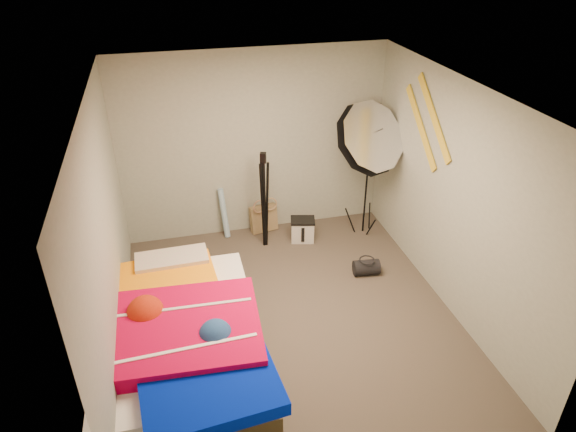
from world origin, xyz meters
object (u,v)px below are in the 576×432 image
object	(u,v)px
wrapping_roll	(224,213)
camera_case	(303,231)
tote_bag	(264,218)
bed	(180,338)
duffel_bag	(366,267)
camera_tripod	(264,194)
photo_umbrella	(367,139)

from	to	relation	value
wrapping_roll	camera_case	xyz separation A→B (m)	(1.00, -0.39, -0.20)
tote_bag	bed	bearing A→B (deg)	-130.86
tote_bag	camera_case	world-z (taller)	tote_bag
wrapping_roll	duffel_bag	bearing A→B (deg)	-40.52
duffel_bag	camera_case	bearing A→B (deg)	127.05
duffel_bag	camera_tripod	distance (m)	1.58
camera_case	photo_umbrella	bearing A→B (deg)	3.02
photo_umbrella	camera_tripod	distance (m)	1.47
photo_umbrella	camera_case	bearing A→B (deg)	169.32
wrapping_roll	duffel_bag	distance (m)	2.06
camera_case	photo_umbrella	world-z (taller)	photo_umbrella
bed	camera_tripod	distance (m)	2.31
camera_case	bed	distance (m)	2.58
bed	photo_umbrella	bearing A→B (deg)	34.55
tote_bag	camera_tripod	xyz separation A→B (m)	(-0.06, -0.38, 0.58)
camera_tripod	wrapping_roll	bearing A→B (deg)	142.32
wrapping_roll	camera_case	bearing A→B (deg)	-21.16
duffel_bag	photo_umbrella	size ratio (longest dim) A/B	0.16
wrapping_roll	bed	xyz separation A→B (m)	(-0.75, -2.27, -0.02)
bed	camera_tripod	size ratio (longest dim) A/B	1.83
camera_tripod	camera_case	bearing A→B (deg)	-1.38
photo_umbrella	duffel_bag	bearing A→B (deg)	-105.34
bed	camera_tripod	world-z (taller)	camera_tripod
camera_tripod	duffel_bag	bearing A→B (deg)	-41.75
wrapping_roll	camera_tripod	size ratio (longest dim) A/B	0.52
photo_umbrella	camera_tripod	size ratio (longest dim) A/B	1.51
tote_bag	photo_umbrella	world-z (taller)	photo_umbrella
duffel_bag	bed	distance (m)	2.50
bed	photo_umbrella	size ratio (longest dim) A/B	1.21
duffel_bag	photo_umbrella	world-z (taller)	photo_umbrella
wrapping_roll	camera_case	world-z (taller)	wrapping_roll
tote_bag	bed	size ratio (longest dim) A/B	0.15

